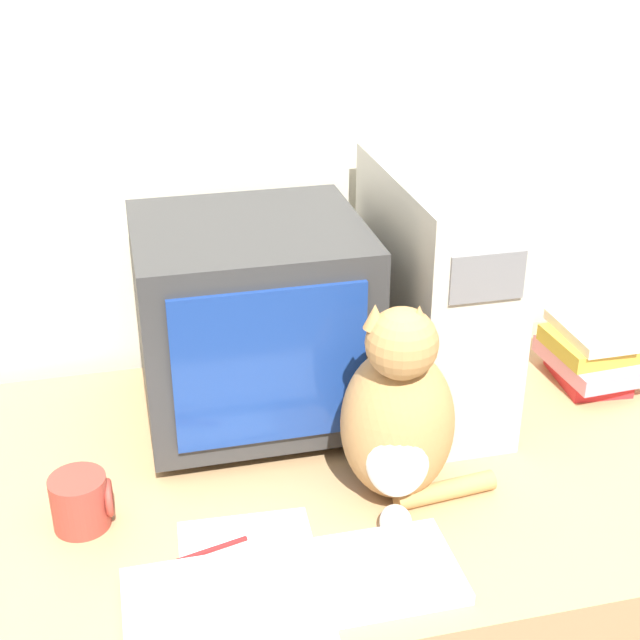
{
  "coord_description": "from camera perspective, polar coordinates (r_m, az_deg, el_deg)",
  "views": [
    {
      "loc": [
        -0.28,
        -0.84,
        1.66
      ],
      "look_at": [
        0.03,
        0.47,
        0.98
      ],
      "focal_mm": 50.0,
      "sensor_mm": 36.0,
      "label": 1
    }
  ],
  "objects": [
    {
      "name": "wall_back",
      "position": [
        1.83,
        -4.34,
        13.79
      ],
      "size": [
        7.0,
        0.05,
        2.5
      ],
      "color": "beige",
      "rests_on": "ground_plane"
    },
    {
      "name": "desk",
      "position": [
        1.84,
        -0.63,
        -18.33
      ],
      "size": [
        1.58,
        0.85,
        0.71
      ],
      "color": "tan",
      "rests_on": "ground_plane"
    },
    {
      "name": "crt_monitor",
      "position": [
        1.65,
        -4.38,
        -0.07
      ],
      "size": [
        0.41,
        0.39,
        0.39
      ],
      "color": "#333333",
      "rests_on": "desk"
    },
    {
      "name": "computer_tower",
      "position": [
        1.71,
        7.28,
        1.89
      ],
      "size": [
        0.18,
        0.47,
        0.46
      ],
      "color": "beige",
      "rests_on": "desk"
    },
    {
      "name": "keyboard",
      "position": [
        1.36,
        -1.66,
        -16.65
      ],
      "size": [
        0.49,
        0.18,
        0.02
      ],
      "color": "silver",
      "rests_on": "desk"
    },
    {
      "name": "cat",
      "position": [
        1.46,
        5.05,
        -6.25
      ],
      "size": [
        0.28,
        0.26,
        0.37
      ],
      "rotation": [
        0.0,
        0.0,
        -0.29
      ],
      "color": "#B7844C",
      "rests_on": "desk"
    },
    {
      "name": "book_stack",
      "position": [
        1.91,
        16.9,
        -2.08
      ],
      "size": [
        0.17,
        0.22,
        0.12
      ],
      "color": "red",
      "rests_on": "desk"
    },
    {
      "name": "pen",
      "position": [
        1.44,
        -7.33,
        -14.51
      ],
      "size": [
        0.14,
        0.04,
        0.01
      ],
      "color": "maroon",
      "rests_on": "desk"
    },
    {
      "name": "paper_sheet",
      "position": [
        1.39,
        -4.37,
        -16.15
      ],
      "size": [
        0.23,
        0.31,
        0.0
      ],
      "color": "white",
      "rests_on": "desk"
    },
    {
      "name": "mug",
      "position": [
        1.5,
        -15.02,
        -11.15
      ],
      "size": [
        0.1,
        0.09,
        0.09
      ],
      "color": "#9E382D",
      "rests_on": "desk"
    }
  ]
}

